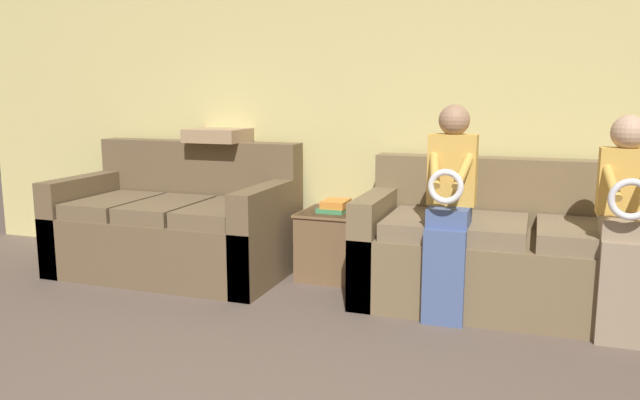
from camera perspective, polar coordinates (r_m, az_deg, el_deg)
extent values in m
cube|color=#DBCC7F|center=(4.63, 6.38, 9.01)|extent=(7.40, 0.06, 2.55)
cube|color=brown|center=(4.12, 18.59, -6.33)|extent=(2.12, 0.90, 0.45)
cube|color=brown|center=(4.37, 18.98, 0.63)|extent=(2.12, 0.20, 0.45)
cube|color=brown|center=(4.21, 5.19, -3.93)|extent=(0.16, 0.90, 0.68)
cube|color=#7A664C|center=(3.98, 12.30, -2.41)|extent=(0.85, 0.66, 0.11)
cube|color=#7A664C|center=(3.98, 25.28, -3.14)|extent=(0.85, 0.66, 0.11)
cube|color=brown|center=(4.80, -13.09, -3.86)|extent=(1.68, 0.97, 0.44)
cube|color=brown|center=(5.03, -10.98, 2.40)|extent=(1.68, 0.20, 0.51)
cube|color=brown|center=(5.21, -20.26, -1.69)|extent=(0.16, 0.97, 0.70)
cube|color=brown|center=(4.41, -4.74, -3.11)|extent=(0.16, 0.97, 0.70)
cube|color=brown|center=(4.92, -18.32, -0.48)|extent=(0.43, 0.73, 0.11)
cube|color=brown|center=(4.66, -13.88, -0.82)|extent=(0.43, 0.73, 0.11)
cube|color=brown|center=(4.43, -8.93, -1.19)|extent=(0.43, 0.73, 0.11)
cube|color=#475B8E|center=(3.70, 11.26, -6.94)|extent=(0.24, 0.10, 0.56)
cube|color=#475B8E|center=(3.75, 11.73, -1.41)|extent=(0.24, 0.28, 0.11)
cube|color=gold|center=(3.78, 12.02, 2.73)|extent=(0.28, 0.14, 0.42)
sphere|color=#A37A5B|center=(3.76, 12.18, 7.16)|extent=(0.18, 0.18, 0.18)
torus|color=white|center=(3.52, 11.42, 1.21)|extent=(0.20, 0.04, 0.20)
cylinder|color=gold|center=(3.66, 10.43, 3.04)|extent=(0.11, 0.31, 0.23)
cylinder|color=gold|center=(3.64, 13.10, 2.91)|extent=(0.11, 0.31, 0.23)
cube|color=gray|center=(3.70, 25.81, -7.76)|extent=(0.23, 0.10, 0.56)
cube|color=gray|center=(3.75, 25.96, -2.21)|extent=(0.23, 0.28, 0.11)
cube|color=gold|center=(3.79, 26.11, 1.53)|extent=(0.27, 0.14, 0.37)
sphere|color=tan|center=(3.76, 26.42, 5.57)|extent=(0.19, 0.19, 0.19)
torus|color=silver|center=(3.53, 26.54, 0.05)|extent=(0.22, 0.04, 0.22)
cylinder|color=gold|center=(3.64, 25.03, 1.75)|extent=(0.10, 0.31, 0.21)
cube|color=brown|center=(4.55, 1.43, -4.06)|extent=(0.47, 0.49, 0.49)
cube|color=brown|center=(4.50, 1.44, -1.14)|extent=(0.49, 0.51, 0.02)
cube|color=#3D8451|center=(4.50, 1.26, -0.85)|extent=(0.20, 0.24, 0.03)
cube|color=orange|center=(4.49, 1.46, -0.33)|extent=(0.17, 0.23, 0.05)
cube|color=#A38460|center=(4.91, -9.18, 5.88)|extent=(0.43, 0.43, 0.10)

